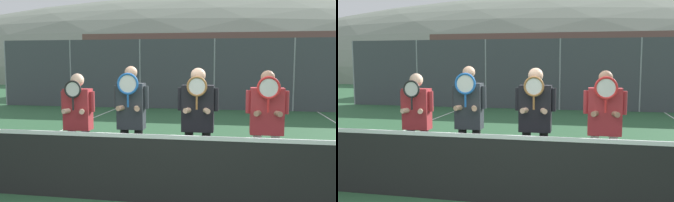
{
  "view_description": "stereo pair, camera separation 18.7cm",
  "coord_description": "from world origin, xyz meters",
  "views": [
    {
      "loc": [
        0.75,
        -4.76,
        1.9
      ],
      "look_at": [
        -0.24,
        0.92,
        1.3
      ],
      "focal_mm": 40.0,
      "sensor_mm": 36.0,
      "label": 1
    },
    {
      "loc": [
        0.94,
        -4.73,
        1.9
      ],
      "look_at": [
        -0.24,
        0.92,
        1.3
      ],
      "focal_mm": 40.0,
      "sensor_mm": 36.0,
      "label": 2
    }
  ],
  "objects": [
    {
      "name": "hill_distant",
      "position": [
        0.0,
        51.79,
        0.0
      ],
      "size": [
        108.82,
        60.46,
        21.16
      ],
      "color": "gray",
      "rests_on": "ground_plane"
    },
    {
      "name": "car_left_of_center",
      "position": [
        0.73,
        13.87,
        0.87
      ],
      "size": [
        4.69,
        2.1,
        1.68
      ],
      "color": "#285638",
      "rests_on": "ground_plane"
    },
    {
      "name": "player_center_right",
      "position": [
        0.24,
        0.72,
        1.08
      ],
      "size": [
        0.61,
        0.34,
        1.81
      ],
      "color": "black",
      "rests_on": "ground_plane"
    },
    {
      "name": "player_center_left",
      "position": [
        -0.77,
        0.69,
        1.07
      ],
      "size": [
        0.54,
        0.34,
        1.84
      ],
      "color": "black",
      "rests_on": "ground_plane"
    },
    {
      "name": "court_line_left_sideline",
      "position": [
        -3.93,
        3.0,
        0.0
      ],
      "size": [
        0.05,
        16.0,
        0.01
      ],
      "primitive_type": "cube",
      "color": "white",
      "rests_on": "ground_plane"
    },
    {
      "name": "player_rightmost",
      "position": [
        1.24,
        0.74,
        1.06
      ],
      "size": [
        0.61,
        0.34,
        1.78
      ],
      "color": "white",
      "rests_on": "ground_plane"
    },
    {
      "name": "fence_back",
      "position": [
        -0.0,
        10.14,
        1.4
      ],
      "size": [
        18.2,
        0.06,
        2.81
      ],
      "color": "gray",
      "rests_on": "ground_plane"
    },
    {
      "name": "clubhouse_building",
      "position": [
        -0.72,
        17.69,
        1.73
      ],
      "size": [
        13.58,
        5.5,
        3.41
      ],
      "color": "beige",
      "rests_on": "ground_plane"
    },
    {
      "name": "player_leftmost",
      "position": [
        -1.67,
        0.78,
        1.01
      ],
      "size": [
        0.56,
        0.34,
        1.72
      ],
      "color": "black",
      "rests_on": "ground_plane"
    },
    {
      "name": "car_far_left",
      "position": [
        -4.43,
        13.5,
        0.88
      ],
      "size": [
        4.71,
        1.98,
        1.71
      ],
      "color": "maroon",
      "rests_on": "ground_plane"
    },
    {
      "name": "tennis_net",
      "position": [
        0.0,
        0.0,
        0.49
      ],
      "size": [
        10.57,
        0.09,
        1.05
      ],
      "color": "gray",
      "rests_on": "ground_plane"
    }
  ]
}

